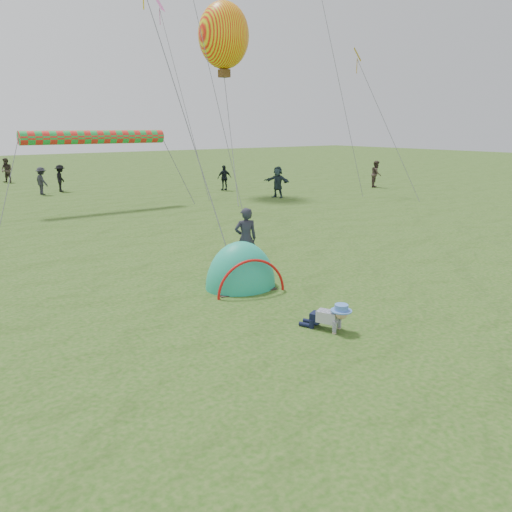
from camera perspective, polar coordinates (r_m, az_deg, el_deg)
ground at (r=10.90m, az=10.66°, el=-6.86°), size 140.00×140.00×0.00m
crawling_toddler at (r=10.08m, az=8.52°, el=-6.79°), size 0.81×0.92×0.59m
popup_tent at (r=12.67m, az=-1.75°, el=-3.53°), size 2.07×1.82×2.35m
standing_adult at (r=14.01m, az=-1.18°, el=1.99°), size 0.75×0.62×1.76m
crowd_person_1 at (r=34.35m, az=13.57°, el=9.10°), size 1.07×1.03×1.74m
crowd_person_5 at (r=28.51m, az=2.49°, el=8.45°), size 1.03×1.71×1.76m
crowd_person_9 at (r=33.38m, az=-21.43°, el=8.28°), size 1.04×1.23×1.65m
crowd_person_13 at (r=40.25m, az=-26.59°, el=8.74°), size 1.05×1.07×1.74m
crowd_person_14 at (r=31.76m, az=-3.63°, el=8.90°), size 0.97×0.53×1.58m
crowd_person_15 at (r=32.30m, az=-23.29°, el=7.89°), size 0.82×1.15×1.62m
balloon_kite at (r=30.96m, az=-3.71°, el=23.46°), size 2.91×2.91×4.07m
rainbow_tube_kite at (r=25.52m, az=-17.85°, el=12.81°), size 6.82×0.64×0.64m
diamond_kite_1 at (r=31.59m, az=11.52°, el=21.64°), size 0.88×0.88×0.72m
diamond_kite_5 at (r=32.34m, az=-11.00°, el=26.47°), size 0.95×0.95×0.78m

